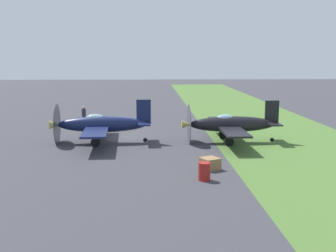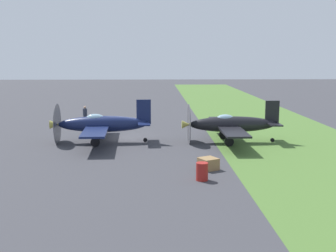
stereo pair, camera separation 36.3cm
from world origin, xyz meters
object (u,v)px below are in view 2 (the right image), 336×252
(fuel_drum, at_px, (202,172))
(supply_crate, at_px, (208,164))
(airplane_lead, at_px, (101,124))
(runway_marker_cone, at_px, (204,123))
(airplane_wingman, at_px, (231,124))
(ground_crew_chief, at_px, (85,115))

(fuel_drum, distance_m, supply_crate, 2.12)
(airplane_lead, height_order, fuel_drum, airplane_lead)
(fuel_drum, relative_size, runway_marker_cone, 2.05)
(airplane_lead, bearing_deg, airplane_wingman, -93.80)
(ground_crew_chief, distance_m, fuel_drum, 19.31)
(airplane_lead, distance_m, airplane_wingman, 9.21)
(airplane_wingman, xyz_separation_m, runway_marker_cone, (7.39, 1.02, -1.09))
(airplane_wingman, height_order, ground_crew_chief, airplane_wingman)
(airplane_lead, relative_size, ground_crew_chief, 5.19)
(airplane_lead, distance_m, runway_marker_cone, 10.95)
(airplane_wingman, bearing_deg, airplane_lead, 88.41)
(ground_crew_chief, relative_size, fuel_drum, 1.92)
(airplane_wingman, bearing_deg, supply_crate, 160.82)
(ground_crew_chief, relative_size, supply_crate, 1.92)
(airplane_lead, relative_size, supply_crate, 9.97)
(airplane_lead, height_order, ground_crew_chief, airplane_lead)
(ground_crew_chief, relative_size, runway_marker_cone, 3.93)
(airplane_lead, bearing_deg, fuel_drum, -149.77)
(airplane_lead, xyz_separation_m, runway_marker_cone, (7.19, -8.19, -1.12))
(airplane_wingman, distance_m, ground_crew_chief, 14.07)
(airplane_lead, relative_size, runway_marker_cone, 20.39)
(runway_marker_cone, bearing_deg, airplane_wingman, -172.16)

